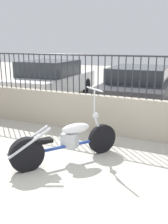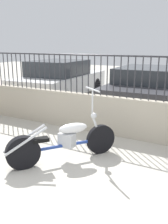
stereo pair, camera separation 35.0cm
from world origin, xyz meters
name	(u,v)px [view 2 (the right image)]	position (x,y,z in m)	size (l,w,h in m)	color
ground_plane	(46,181)	(0.00, 0.00, 0.00)	(40.00, 40.00, 0.00)	#B7B2A5
low_wall	(109,115)	(0.00, 2.40, 0.44)	(10.34, 0.18, 0.88)	#B2A893
fence_railing	(111,70)	(0.00, 2.40, 1.46)	(10.34, 0.04, 0.91)	#2D2D33
motorcycle_blue	(59,142)	(-0.20, 0.68, 0.37)	(1.33, 1.72, 1.27)	black
car_white	(61,80)	(-3.20, 5.18, 0.72)	(2.12, 4.45, 1.44)	black
car_dark_grey	(148,87)	(0.10, 5.28, 0.68)	(2.03, 4.63, 1.33)	black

